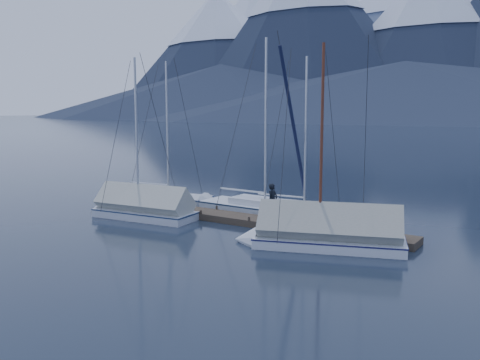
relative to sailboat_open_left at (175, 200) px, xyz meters
name	(u,v)px	position (x,y,z in m)	size (l,w,h in m)	color
ground	(217,230)	(6.49, -4.45, -0.17)	(1000.00, 1000.00, 0.00)	black
dock	(240,220)	(6.49, -2.45, -0.06)	(18.00, 1.50, 0.54)	#382D23
mooring_posts	(232,214)	(5.99, -2.45, 0.18)	(15.12, 1.52, 0.35)	#382D23
sailboat_open_left	(175,200)	(0.00, 0.00, 0.00)	(7.44, 3.33, 9.55)	silver
sailboat_open_mid	(274,212)	(7.05, 0.05, 0.02)	(8.03, 3.42, 10.53)	silver
sailboat_open_right	(313,215)	(9.13, 0.66, 0.00)	(7.26, 3.04, 9.37)	silver
sailboat_covered_near	(316,236)	(11.78, -4.62, 0.30)	(7.51, 4.44, 9.35)	silver
sailboat_covered_far	(137,209)	(1.20, -4.55, 0.29)	(6.80, 2.93, 9.28)	silver
person	(273,201)	(8.15, -2.00, 1.05)	(0.64, 0.42, 1.75)	black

